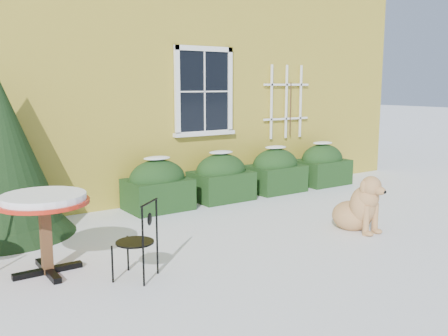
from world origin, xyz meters
TOP-DOWN VIEW (x-y plane):
  - ground at (0.00, 0.00)m, footprint 80.00×80.00m
  - house at (0.00, 7.00)m, footprint 12.40×8.40m
  - hedge_row at (1.65, 2.55)m, footprint 4.95×0.80m
  - bistro_table at (-2.66, 0.63)m, footprint 0.98×0.98m
  - patio_chair_near at (-1.88, -0.09)m, footprint 0.54×0.54m
  - dog at (1.52, -0.24)m, footprint 0.58×0.96m

SIDE VIEW (x-z plane):
  - ground at x=0.00m, z-range 0.00..0.00m
  - dog at x=1.52m, z-range -0.08..0.77m
  - hedge_row at x=1.65m, z-range -0.05..0.86m
  - patio_chair_near at x=-1.88m, z-range 0.00..0.87m
  - bistro_table at x=-2.66m, z-range 0.30..1.22m
  - house at x=0.00m, z-range 0.02..6.42m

